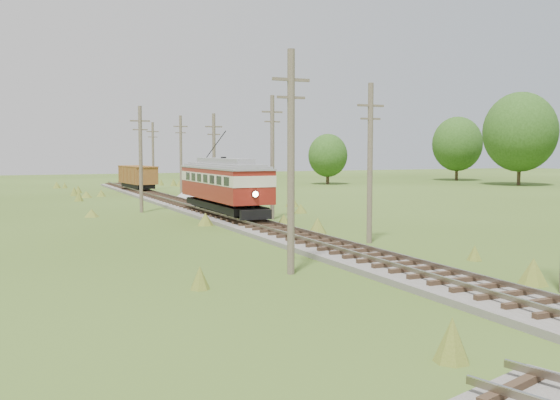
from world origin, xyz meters
name	(u,v)px	position (x,y,z in m)	size (l,w,h in m)	color
railbed_main	(218,215)	(0.00, 34.00, 0.19)	(3.60, 96.00, 0.57)	#605B54
streetcar	(224,182)	(0.00, 32.56, 2.72)	(3.12, 12.93, 5.89)	black
gondola	(138,176)	(0.00, 64.11, 2.00)	(3.29, 8.22, 2.66)	black
gravel_pile	(191,194)	(3.01, 51.72, 0.60)	(3.55, 3.76, 1.29)	gray
utility_pole_r_2	(370,161)	(3.30, 18.00, 4.42)	(1.60, 0.30, 8.60)	brown
utility_pole_r_3	(272,156)	(3.20, 31.00, 4.63)	(1.60, 0.30, 9.00)	brown
utility_pole_r_4	(214,158)	(3.00, 44.00, 4.32)	(1.60, 0.30, 8.40)	brown
utility_pole_r_5	(181,155)	(3.40, 57.00, 4.58)	(1.60, 0.30, 8.90)	brown
utility_pole_r_6	(153,155)	(3.20, 70.00, 4.47)	(1.60, 0.30, 8.70)	brown
utility_pole_l_a	(291,160)	(-4.20, 12.00, 4.63)	(1.60, 0.30, 9.00)	brown
utility_pole_l_b	(141,158)	(-4.50, 40.00, 4.42)	(1.60, 0.30, 8.60)	brown
tree_right_4	(520,132)	(54.00, 58.00, 7.75)	(10.50, 10.50, 13.53)	#38281C
tree_right_5	(457,144)	(56.00, 74.00, 6.19)	(8.40, 8.40, 10.82)	#38281C
tree_mid_b	(328,155)	(30.00, 72.00, 4.33)	(5.88, 5.88, 7.57)	#38281C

